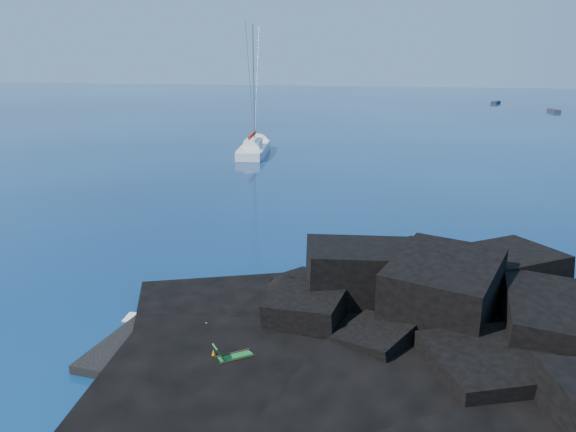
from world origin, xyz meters
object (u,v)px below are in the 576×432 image
deck_chair (235,352)px  distant_boat_a (496,103)px  marker_cone (214,356)px  distant_boat_b (554,112)px  sailboat (254,154)px  sunbather (195,326)px

deck_chair → distant_boat_a: (26.41, 129.04, -0.84)m
marker_cone → distant_boat_a: marker_cone is taller
distant_boat_a → distant_boat_b: bearing=-44.8°
sailboat → sunbather: size_ratio=8.41×
sunbather → deck_chair: bearing=-66.1°
sailboat → deck_chair: sailboat is taller
deck_chair → marker_cone: deck_chair is taller
marker_cone → distant_boat_a: size_ratio=0.12×
marker_cone → distant_boat_b: (36.07, 109.22, -0.60)m
sailboat → distant_boat_b: sailboat is taller
distant_boat_b → deck_chair: bearing=-115.4°
sailboat → deck_chair: 47.91m
sunbather → marker_cone: 2.73m
distant_boat_b → sunbather: bearing=-116.9°
sunbather → distant_boat_a: 130.11m
deck_chair → distant_boat_b: deck_chair is taller
sailboat → marker_cone: (11.21, -46.42, 0.60)m
deck_chair → marker_cone: 0.85m
sailboat → marker_cone: bearing=-84.4°
marker_cone → distant_boat_b: 115.02m
distant_boat_a → distant_boat_b: size_ratio=1.00×
sunbather → distant_boat_b: (37.66, 107.00, -0.52)m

